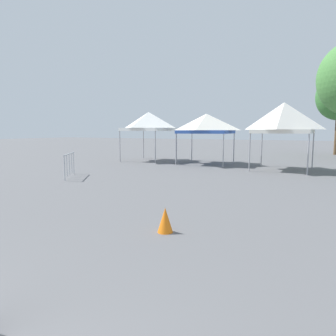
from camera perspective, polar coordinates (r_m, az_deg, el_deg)
name	(u,v)px	position (r m, az deg, el deg)	size (l,w,h in m)	color
canopy_tent_center	(149,122)	(21.28, -3.59, 8.58)	(3.04, 3.04, 3.33)	#9E9EA3
canopy_tent_behind_right	(206,124)	(19.37, 7.12, 8.14)	(3.25, 3.25, 3.11)	#9E9EA3
canopy_tent_right_of_center	(284,118)	(17.29, 20.64, 8.67)	(2.94, 2.94, 3.53)	#9E9EA3
crowd_barrier_by_lift	(69,161)	(14.40, -17.83, 1.33)	(1.23, 1.76, 1.08)	#B7BABF
traffic_cone_lot_center	(165,220)	(6.39, -0.52, -9.60)	(0.32, 0.32, 0.52)	orange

